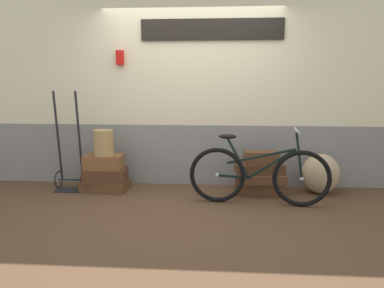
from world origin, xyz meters
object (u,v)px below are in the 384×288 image
(suitcase_4, at_px, (263,178))
(suitcase_1, at_px, (105,175))
(burlap_sack, at_px, (320,174))
(suitcase_5, at_px, (259,168))
(wicker_basket, at_px, (103,143))
(suitcase_0, at_px, (106,185))
(suitcase_6, at_px, (262,157))
(suitcase_3, at_px, (259,187))
(bicycle, at_px, (258,175))
(suitcase_2, at_px, (104,162))
(luggage_trolley, at_px, (70,164))

(suitcase_4, bearing_deg, suitcase_1, 174.93)
(suitcase_1, xyz_separation_m, suitcase_4, (2.15, -0.03, 0.01))
(burlap_sack, bearing_deg, suitcase_5, -175.17)
(suitcase_5, distance_m, wicker_basket, 2.14)
(suitcase_0, relative_size, suitcase_6, 1.40)
(suitcase_3, bearing_deg, bicycle, -96.40)
(suitcase_5, bearing_deg, suitcase_2, 174.27)
(suitcase_5, height_order, suitcase_6, suitcase_6)
(suitcase_0, distance_m, suitcase_2, 0.34)
(suitcase_0, height_order, suitcase_5, suitcase_5)
(suitcase_6, height_order, luggage_trolley, luggage_trolley)
(suitcase_6, bearing_deg, suitcase_0, 173.20)
(wicker_basket, distance_m, luggage_trolley, 0.61)
(suitcase_6, bearing_deg, luggage_trolley, 172.76)
(bicycle, bearing_deg, suitcase_6, 78.75)
(suitcase_1, distance_m, suitcase_5, 2.11)
(suitcase_4, height_order, suitcase_5, suitcase_5)
(wicker_basket, height_order, burlap_sack, wicker_basket)
(wicker_basket, distance_m, burlap_sack, 2.97)
(suitcase_0, xyz_separation_m, burlap_sack, (2.95, 0.07, 0.21))
(suitcase_6, distance_m, burlap_sack, 0.84)
(suitcase_1, relative_size, suitcase_5, 0.92)
(suitcase_2, relative_size, suitcase_3, 0.80)
(suitcase_1, bearing_deg, luggage_trolley, 170.99)
(suitcase_0, distance_m, burlap_sack, 2.95)
(suitcase_3, height_order, bicycle, bicycle)
(suitcase_6, relative_size, luggage_trolley, 0.32)
(suitcase_0, bearing_deg, suitcase_2, -150.13)
(suitcase_3, distance_m, wicker_basket, 2.20)
(suitcase_2, bearing_deg, suitcase_1, -36.68)
(wicker_basket, bearing_deg, suitcase_5, 0.48)
(suitcase_3, distance_m, suitcase_5, 0.27)
(burlap_sack, height_order, bicycle, bicycle)
(suitcase_0, bearing_deg, wicker_basket, -78.12)
(bicycle, bearing_deg, suitcase_2, 167.96)
(luggage_trolley, bearing_deg, wicker_basket, -5.03)
(suitcase_2, bearing_deg, burlap_sack, 0.43)
(wicker_basket, relative_size, burlap_sack, 0.64)
(suitcase_6, xyz_separation_m, wicker_basket, (-2.14, 0.00, 0.17))
(suitcase_5, xyz_separation_m, burlap_sack, (0.83, 0.07, -0.08))
(suitcase_1, height_order, luggage_trolley, luggage_trolley)
(suitcase_5, bearing_deg, suitcase_0, 174.16)
(suitcase_4, bearing_deg, suitcase_0, 174.44)
(suitcase_4, bearing_deg, suitcase_2, 174.56)
(suitcase_2, bearing_deg, wicker_basket, -53.92)
(suitcase_1, distance_m, luggage_trolley, 0.54)
(suitcase_0, xyz_separation_m, suitcase_6, (2.14, -0.02, 0.44))
(suitcase_1, relative_size, luggage_trolley, 0.42)
(wicker_basket, distance_m, bicycle, 2.12)
(suitcase_0, bearing_deg, luggage_trolley, -176.44)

